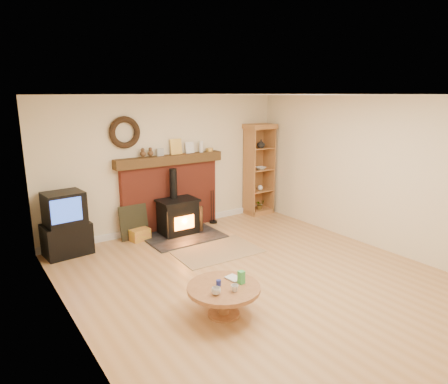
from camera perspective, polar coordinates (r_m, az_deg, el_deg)
ground at (r=5.98m, az=4.56°, el=-12.06°), size 5.50×5.50×0.00m
room_shell at (r=5.52m, az=4.13°, el=4.50°), size 5.02×5.52×2.61m
chimney_breast at (r=7.85m, az=-7.65°, el=0.36°), size 2.20×0.22×1.78m
wood_stove at (r=7.61m, az=-6.48°, el=-3.70°), size 1.40×1.00×1.25m
area_rug at (r=6.90m, az=-1.14°, el=-8.38°), size 1.47×1.04×0.01m
tv_unit at (r=7.09m, az=-21.67°, el=-4.41°), size 0.77×0.57×1.07m
curio_cabinet at (r=8.85m, az=4.92°, el=3.23°), size 0.64×0.46×1.99m
firelog_box at (r=7.50m, az=-11.90°, el=-5.99°), size 0.37×0.27×0.21m
leaning_painting at (r=7.55m, az=-12.76°, el=-4.21°), size 0.53×0.14×0.63m
fire_tools at (r=8.31m, az=-1.57°, el=-3.74°), size 0.16×0.16×0.70m
coffee_table at (r=4.91m, az=-0.01°, el=-14.05°), size 0.88×0.88×0.54m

